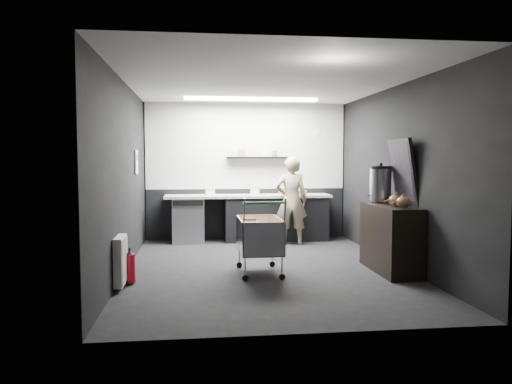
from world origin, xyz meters
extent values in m
plane|color=black|center=(0.00, 0.00, 0.00)|extent=(5.50, 5.50, 0.00)
plane|color=silver|center=(0.00, 0.00, 2.70)|extent=(5.50, 5.50, 0.00)
plane|color=black|center=(0.00, 2.75, 1.35)|extent=(5.50, 0.00, 5.50)
plane|color=black|center=(0.00, -2.75, 1.35)|extent=(5.50, 0.00, 5.50)
plane|color=black|center=(-2.00, 0.00, 1.35)|extent=(0.00, 5.50, 5.50)
plane|color=black|center=(2.00, 0.00, 1.35)|extent=(0.00, 5.50, 5.50)
cube|color=silver|center=(0.00, 2.73, 1.85)|extent=(3.95, 0.02, 1.70)
cube|color=black|center=(0.00, 2.73, 0.50)|extent=(3.95, 0.02, 1.00)
cube|color=black|center=(0.20, 2.62, 1.62)|extent=(1.20, 0.22, 0.04)
cylinder|color=white|center=(1.40, 2.72, 2.15)|extent=(0.20, 0.03, 0.20)
cube|color=white|center=(-1.98, 1.30, 1.55)|extent=(0.02, 0.30, 0.40)
cube|color=red|center=(-1.98, 1.30, 1.62)|extent=(0.02, 0.22, 0.10)
cube|color=white|center=(-1.94, -0.90, 0.35)|extent=(0.10, 0.50, 0.60)
cube|color=white|center=(0.00, 1.85, 2.67)|extent=(2.40, 0.20, 0.04)
cube|color=black|center=(0.55, 2.42, 0.42)|extent=(2.00, 0.56, 0.85)
cube|color=silver|center=(0.00, 2.42, 0.88)|extent=(3.20, 0.60, 0.05)
cube|color=#9EA0A5|center=(-1.15, 2.42, 0.42)|extent=(0.60, 0.58, 0.85)
cube|color=black|center=(-1.15, 2.12, 0.78)|extent=(0.56, 0.02, 0.10)
imported|color=beige|center=(0.77, 1.97, 0.82)|extent=(0.64, 0.46, 1.64)
cube|color=silver|center=(-0.12, -0.33, 0.32)|extent=(0.58, 0.89, 0.02)
cube|color=silver|center=(-0.40, -0.33, 0.55)|extent=(0.03, 0.88, 0.47)
cube|color=silver|center=(0.15, -0.33, 0.55)|extent=(0.03, 0.88, 0.47)
cube|color=silver|center=(-0.12, -0.76, 0.55)|extent=(0.57, 0.03, 0.47)
cube|color=silver|center=(-0.12, 0.10, 0.55)|extent=(0.57, 0.03, 0.47)
cylinder|color=silver|center=(-0.37, -0.73, 0.18)|extent=(0.02, 0.02, 0.31)
cylinder|color=silver|center=(0.12, -0.73, 0.18)|extent=(0.02, 0.02, 0.31)
cylinder|color=silver|center=(-0.37, 0.07, 0.18)|extent=(0.02, 0.02, 0.31)
cylinder|color=silver|center=(0.12, 0.07, 0.18)|extent=(0.02, 0.02, 0.31)
cylinder|color=green|center=(-0.12, -0.82, 1.04)|extent=(0.57, 0.04, 0.03)
cube|color=brown|center=(-0.25, -0.23, 0.53)|extent=(0.25, 0.32, 0.40)
cube|color=brown|center=(0.02, -0.46, 0.51)|extent=(0.23, 0.29, 0.35)
cylinder|color=black|center=(-0.37, -0.73, 0.04)|extent=(0.08, 0.03, 0.08)
cylinder|color=black|center=(-0.37, 0.07, 0.04)|extent=(0.08, 0.03, 0.08)
cylinder|color=black|center=(0.12, -0.73, 0.04)|extent=(0.08, 0.03, 0.08)
cylinder|color=black|center=(0.12, 0.07, 0.04)|extent=(0.08, 0.03, 0.08)
cube|color=black|center=(1.74, -0.42, 0.47)|extent=(0.47, 1.27, 0.95)
cylinder|color=silver|center=(1.74, 0.00, 1.21)|extent=(0.32, 0.32, 0.49)
cylinder|color=black|center=(1.74, 0.00, 1.48)|extent=(0.32, 0.32, 0.04)
sphere|color=black|center=(1.74, 0.00, 1.52)|extent=(0.05, 0.05, 0.05)
ellipsoid|color=brown|center=(1.74, -0.58, 1.03)|extent=(0.19, 0.19, 0.15)
ellipsoid|color=brown|center=(1.74, -0.84, 1.03)|extent=(0.19, 0.19, 0.15)
cube|color=black|center=(1.94, -0.37, 1.42)|extent=(0.21, 0.74, 0.94)
cube|color=black|center=(1.92, -0.37, 1.42)|extent=(0.15, 0.63, 0.81)
cylinder|color=#B10B1A|center=(-1.85, -0.71, 0.21)|extent=(0.14, 0.14, 0.37)
cone|color=black|center=(-1.85, -0.71, 0.41)|extent=(0.09, 0.09, 0.05)
cylinder|color=black|center=(-1.85, -0.71, 0.45)|extent=(0.03, 0.03, 0.05)
cube|color=olive|center=(0.87, 2.37, 0.95)|extent=(0.52, 0.44, 0.09)
cylinder|color=silver|center=(0.13, 2.42, 0.99)|extent=(0.18, 0.18, 0.18)
cube|color=white|center=(-0.74, 2.37, 0.97)|extent=(0.18, 0.15, 0.15)
camera|label=1|loc=(-1.00, -7.17, 1.63)|focal=35.00mm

